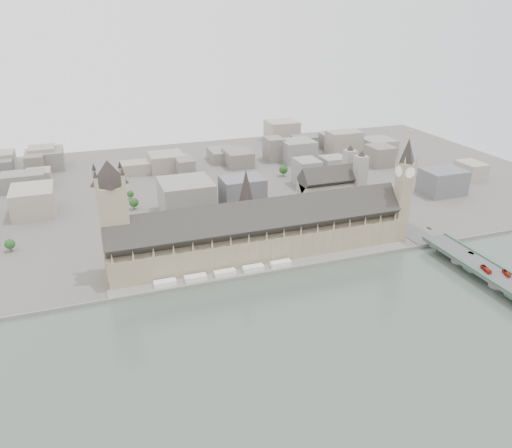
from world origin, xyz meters
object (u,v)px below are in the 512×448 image
object	(u,v)px
elizabeth_tower	(404,183)
red_bus_north	(486,269)
westminster_abbey	(332,190)
car_approach	(429,228)
palace_of_westminster	(259,233)
westminster_bridge	(490,277)
car_silver	(471,253)
red_bus_south	(506,273)
victoria_tower	(113,214)

from	to	relation	value
elizabeth_tower	red_bus_north	bearing A→B (deg)	-77.97
westminster_abbey	car_approach	xyz separation A→B (m)	(57.17, -94.68, -14.09)
palace_of_westminster	car_approach	size ratio (longest dim) A/B	51.58
westminster_bridge	westminster_abbey	bearing A→B (deg)	105.64
car_silver	westminster_abbey	bearing A→B (deg)	91.68
westminster_abbey	car_approach	distance (m)	111.50
westminster_bridge	car_approach	distance (m)	88.22
elizabeth_tower	westminster_bridge	size ratio (longest dim) A/B	0.33
red_bus_north	red_bus_south	size ratio (longest dim) A/B	1.16
victoria_tower	car_silver	xyz separation A→B (m)	(290.89, -81.93, -44.16)
elizabeth_tower	victoria_tower	world-z (taller)	elizabeth_tower
westminster_abbey	red_bus_north	world-z (taller)	westminster_abbey
car_approach	palace_of_westminster	bearing A→B (deg)	162.30
palace_of_westminster	victoria_tower	bearing A→B (deg)	177.04
victoria_tower	red_bus_north	size ratio (longest dim) A/B	8.15
victoria_tower	westminster_abbey	size ratio (longest dim) A/B	1.47
palace_of_westminster	car_approach	world-z (taller)	palace_of_westminster
red_bus_south	car_silver	world-z (taller)	red_bus_south
red_bus_north	palace_of_westminster	bearing A→B (deg)	158.55
car_silver	elizabeth_tower	bearing A→B (deg)	96.46
palace_of_westminster	elizabeth_tower	bearing A→B (deg)	-4.85
victoria_tower	car_silver	world-z (taller)	victoria_tower
victoria_tower	westminster_bridge	bearing A→B (deg)	-21.78
palace_of_westminster	car_silver	distance (m)	185.42
red_bus_north	car_approach	bearing A→B (deg)	95.47
victoria_tower	car_approach	world-z (taller)	victoria_tower
westminster_bridge	red_bus_north	distance (m)	8.19
red_bus_north	car_approach	distance (m)	86.45
westminster_bridge	car_approach	xyz separation A→B (m)	(6.10, 87.82, 5.87)
elizabeth_tower	red_bus_south	size ratio (longest dim) A/B	10.12
westminster_bridge	westminster_abbey	distance (m)	190.56
red_bus_north	elizabeth_tower	bearing A→B (deg)	114.25
victoria_tower	car_approach	xyz separation A→B (m)	(290.10, -25.68, -44.21)
westminster_bridge	car_silver	world-z (taller)	car_silver
westminster_bridge	red_bus_south	xyz separation A→B (m)	(6.60, -8.70, 6.60)
victoria_tower	red_bus_south	bearing A→B (deg)	-22.81
elizabeth_tower	red_bus_south	distance (m)	118.08
red_bus_south	elizabeth_tower	bearing A→B (deg)	125.90
westminster_abbey	car_silver	distance (m)	162.29
elizabeth_tower	red_bus_south	world-z (taller)	elizabeth_tower
red_bus_north	westminster_abbey	bearing A→B (deg)	116.82
elizabeth_tower	westminster_bridge	bearing A→B (deg)	-75.89
westminster_bridge	car_approach	bearing A→B (deg)	86.03
car_approach	red_bus_north	bearing A→B (deg)	-107.87
elizabeth_tower	victoria_tower	bearing A→B (deg)	176.04
victoria_tower	red_bus_north	bearing A→B (deg)	-21.72
palace_of_westminster	red_bus_north	xyz separation A→B (m)	(157.93, -105.23, -10.75)
victoria_tower	car_approach	distance (m)	294.57
westminster_abbey	red_bus_north	bearing A→B (deg)	-75.40
victoria_tower	palace_of_westminster	bearing A→B (deg)	-2.96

